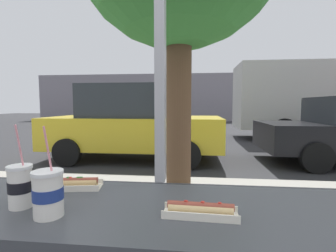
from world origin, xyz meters
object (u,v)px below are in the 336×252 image
at_px(soda_cup_right, 20,186).
at_px(parked_car_yellow, 134,123).
at_px(soda_cup_left, 48,193).
at_px(box_truck, 316,99).
at_px(hotdog_tray_far, 76,184).
at_px(hotdog_tray_near, 200,210).

height_order(soda_cup_right, parked_car_yellow, parked_car_yellow).
distance_m(soda_cup_left, box_truck, 11.20).
distance_m(hotdog_tray_far, parked_car_yellow, 5.19).
distance_m(soda_cup_left, parked_car_yellow, 5.48).
bearing_deg(soda_cup_right, box_truck, 60.24).
distance_m(soda_cup_left, hotdog_tray_far, 0.29).
bearing_deg(soda_cup_right, hotdog_tray_near, -0.58).
height_order(hotdog_tray_far, parked_car_yellow, parked_car_yellow).
relative_size(soda_cup_right, parked_car_yellow, 0.07).
distance_m(soda_cup_left, soda_cup_right, 0.16).
relative_size(soda_cup_right, box_truck, 0.05).
bearing_deg(soda_cup_left, hotdog_tray_far, 98.95).
bearing_deg(hotdog_tray_near, parked_car_yellow, 106.41).
height_order(soda_cup_left, parked_car_yellow, parked_car_yellow).
bearing_deg(soda_cup_right, hotdog_tray_far, 64.58).
bearing_deg(hotdog_tray_near, soda_cup_left, -174.05).
bearing_deg(box_truck, parked_car_yellow, -145.64).
relative_size(hotdog_tray_near, parked_car_yellow, 0.06).
bearing_deg(hotdog_tray_near, box_truck, 63.36).
distance_m(hotdog_tray_near, parked_car_yellow, 5.55).
height_order(soda_cup_left, soda_cup_right, soda_cup_left).
height_order(soda_cup_left, hotdog_tray_near, soda_cup_left).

